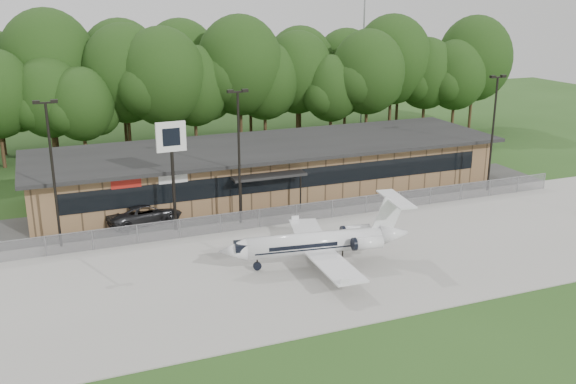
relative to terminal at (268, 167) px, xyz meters
name	(u,v)px	position (x,y,z in m)	size (l,w,h in m)	color
ground	(415,305)	(0.00, -23.94, -2.18)	(160.00, 160.00, 0.00)	#28491A
apron	(350,254)	(0.00, -15.94, -2.14)	(64.00, 18.00, 0.08)	#9E9B93
parking_lot	(287,204)	(0.00, -4.44, -2.15)	(50.00, 9.00, 0.06)	#383835
terminal	(268,167)	(0.00, 0.00, 0.00)	(41.00, 11.65, 4.30)	olive
fence	(309,212)	(0.00, -8.94, -1.40)	(46.00, 0.04, 1.52)	gray
treeline	(212,81)	(0.00, 18.06, 5.32)	(72.00, 12.00, 15.00)	black
radio_mast	(364,29)	(22.00, 24.06, 10.32)	(0.20, 0.20, 25.00)	gray
light_pole_left	(52,164)	(-18.00, -7.44, 3.80)	(1.55, 0.30, 10.23)	black
light_pole_mid	(239,147)	(-5.00, -7.44, 3.80)	(1.55, 0.30, 10.23)	black
light_pole_right	(493,125)	(18.00, -7.44, 3.80)	(1.55, 0.30, 10.23)	black
business_jet	(321,243)	(-2.59, -16.87, -0.66)	(12.64, 11.31, 4.25)	silver
suv	(144,213)	(-11.76, -4.60, -1.37)	(2.68, 5.81, 1.62)	#313234
pole_sign	(172,148)	(-9.92, -7.14, 4.08)	(2.15, 0.34, 8.17)	black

